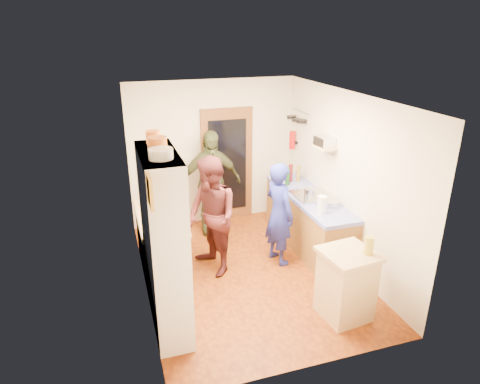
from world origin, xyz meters
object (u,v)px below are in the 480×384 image
island_base (346,286)px  person_hob (282,214)px  person_left (212,215)px  person_back (211,183)px  right_counter_base (308,222)px  hutch_body (165,244)px

island_base → person_hob: size_ratio=0.54×
person_left → person_back: (0.31, 1.23, 0.03)m
right_counter_base → person_left: 1.76m
hutch_body → person_hob: (1.89, 0.98, -0.30)m
right_counter_base → person_hob: (-0.61, -0.32, 0.38)m
hutch_body → person_left: bearing=52.4°
island_base → right_counter_base: bearing=78.4°
hutch_body → person_hob: size_ratio=1.37×
island_base → person_hob: 1.56m
hutch_body → person_hob: hutch_body is taller
island_base → person_hob: person_hob is taller
person_hob → right_counter_base: bearing=-76.4°
right_counter_base → person_back: size_ratio=1.20×
person_left → person_back: person_back is taller
right_counter_base → island_base: bearing=-101.6°
hutch_body → right_counter_base: bearing=27.5°
hutch_body → island_base: (2.13, -0.52, -0.67)m
hutch_body → person_hob: 2.14m
hutch_body → island_base: hutch_body is taller
person_hob → person_left: (-1.06, 0.09, 0.08)m
island_base → person_back: (-1.00, 2.82, 0.49)m
person_hob → person_left: person_left is taller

